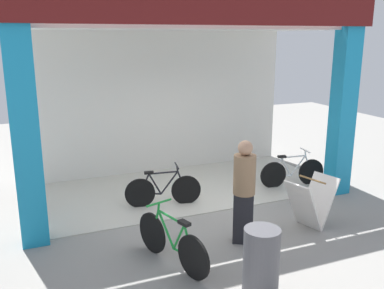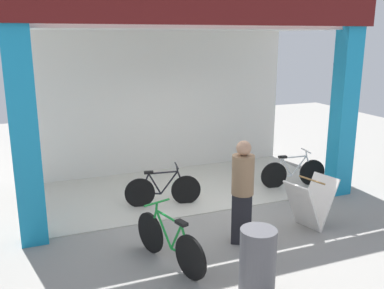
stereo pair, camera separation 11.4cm
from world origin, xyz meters
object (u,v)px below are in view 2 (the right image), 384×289
object	(u,v)px
bicycle_inside_1	(163,190)
pedestrian_2	(242,191)
bicycle_inside_0	(293,173)
trash_bin	(257,264)
bicycle_parked_0	(169,242)
sandwich_board_sign	(310,203)

from	to	relation	value
bicycle_inside_1	pedestrian_2	bearing A→B (deg)	-69.53
pedestrian_2	bicycle_inside_0	bearing A→B (deg)	39.58
bicycle_inside_1	pedestrian_2	xyz separation A→B (m)	(0.70, -1.88, 0.54)
trash_bin	bicycle_inside_0	bearing A→B (deg)	49.60
bicycle_parked_0	pedestrian_2	xyz separation A→B (m)	(1.28, 0.24, 0.51)
bicycle_parked_0	bicycle_inside_1	bearing A→B (deg)	74.64
bicycle_parked_0	pedestrian_2	bearing A→B (deg)	10.54
bicycle_parked_0	bicycle_inside_0	bearing A→B (deg)	30.69
trash_bin	bicycle_inside_1	bearing A→B (deg)	92.98
bicycle_inside_1	trash_bin	size ratio (longest dim) A/B	1.56
pedestrian_2	trash_bin	distance (m)	1.55
bicycle_inside_1	sandwich_board_sign	size ratio (longest dim) A/B	1.53
bicycle_inside_0	bicycle_parked_0	bearing A→B (deg)	-149.31
bicycle_inside_0	bicycle_parked_0	distance (m)	4.10
bicycle_inside_0	trash_bin	distance (m)	4.28
sandwich_board_sign	bicycle_inside_0	bearing A→B (deg)	63.31
bicycle_inside_1	sandwich_board_sign	distance (m)	2.74
bicycle_inside_1	pedestrian_2	distance (m)	2.08
trash_bin	sandwich_board_sign	bearing A→B (deg)	37.90
sandwich_board_sign	trash_bin	xyz separation A→B (m)	(-1.86, -1.45, 0.03)
bicycle_inside_1	trash_bin	bearing A→B (deg)	-87.02
bicycle_parked_0	pedestrian_2	world-z (taller)	pedestrian_2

